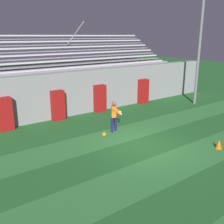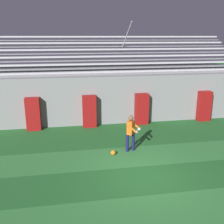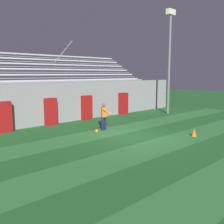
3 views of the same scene
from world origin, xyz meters
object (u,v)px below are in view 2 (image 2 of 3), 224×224
(padding_pillar_far_left, at_px, (33,114))
(soccer_ball, at_px, (113,153))
(padding_pillar_gate_left, at_px, (89,111))
(padding_pillar_gate_right, at_px, (142,109))
(goalkeeper, at_px, (131,131))
(padding_pillar_far_right, at_px, (204,106))

(padding_pillar_far_left, distance_m, soccer_ball, 5.47)
(padding_pillar_gate_left, distance_m, padding_pillar_far_left, 3.07)
(padding_pillar_gate_right, relative_size, soccer_ball, 8.26)
(padding_pillar_far_left, relative_size, soccer_ball, 8.26)
(padding_pillar_gate_left, height_order, goalkeeper, padding_pillar_gate_left)
(padding_pillar_far_left, height_order, goalkeeper, padding_pillar_far_left)
(soccer_ball, bearing_deg, goalkeeper, 18.95)
(padding_pillar_far_right, bearing_deg, goalkeeper, -146.44)
(padding_pillar_far_right, bearing_deg, soccer_ball, -148.20)
(padding_pillar_gate_left, xyz_separation_m, padding_pillar_far_right, (6.98, 0.00, 0.00))
(padding_pillar_far_left, distance_m, goalkeeper, 5.85)
(padding_pillar_far_left, xyz_separation_m, soccer_ball, (3.75, -3.91, -0.80))
(padding_pillar_gate_right, bearing_deg, padding_pillar_gate_left, 180.00)
(goalkeeper, bearing_deg, soccer_ball, -161.05)
(padding_pillar_gate_left, distance_m, goalkeeper, 3.92)
(padding_pillar_far_left, bearing_deg, padding_pillar_gate_right, 0.00)
(padding_pillar_far_left, bearing_deg, padding_pillar_far_right, 0.00)
(padding_pillar_gate_left, relative_size, soccer_ball, 8.26)
(goalkeeper, bearing_deg, padding_pillar_far_left, 141.87)
(goalkeeper, bearing_deg, padding_pillar_gate_left, 112.95)
(padding_pillar_far_right, distance_m, goalkeeper, 6.54)
(padding_pillar_gate_left, relative_size, padding_pillar_gate_right, 1.00)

